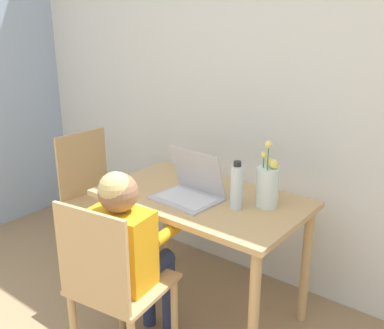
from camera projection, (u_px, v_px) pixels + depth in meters
wall_back at (303, 86)px, 2.47m from camera, size 6.40×0.05×2.50m
dining_table at (202, 213)px, 2.41m from camera, size 1.09×0.65×0.71m
chair_occupied at (114, 287)px, 2.02m from camera, size 0.45×0.45×0.89m
chair_spare at (96, 197)px, 3.00m from camera, size 0.43×0.43×0.89m
person_seated at (129, 243)px, 2.07m from camera, size 0.35×0.46×0.99m
laptop at (191, 187)px, 2.34m from camera, size 0.34×0.28×0.25m
flower_vase at (267, 185)px, 2.22m from camera, size 0.11×0.11×0.35m
water_bottle at (237, 187)px, 2.19m from camera, size 0.06×0.06×0.25m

